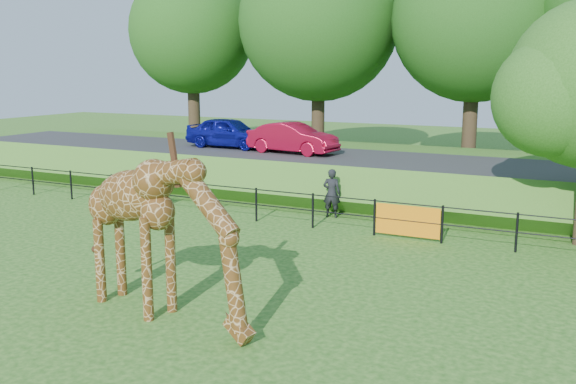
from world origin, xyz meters
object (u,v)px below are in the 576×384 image
giraffe (162,237)px  car_blue (229,132)px  visitor (332,193)px  car_red (293,138)px

giraffe → car_blue: bearing=129.6°
car_blue → visitor: 8.57m
giraffe → visitor: bearing=105.0°
car_blue → visitor: size_ratio=2.41×
giraffe → car_blue: size_ratio=1.18×
car_blue → car_red: (3.37, -0.49, -0.04)m
giraffe → car_red: size_ratio=1.21×
giraffe → visitor: size_ratio=2.84×
visitor → giraffe: bearing=84.7°
giraffe → car_red: bearing=118.6°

